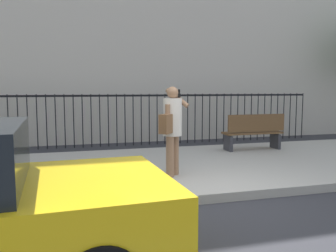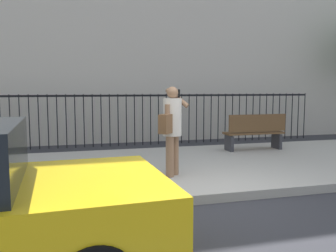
# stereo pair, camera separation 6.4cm
# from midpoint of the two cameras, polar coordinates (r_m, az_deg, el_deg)

# --- Properties ---
(ground_plane) EXTENTS (60.00, 60.00, 0.00)m
(ground_plane) POSITION_cam_midpoint_polar(r_m,az_deg,el_deg) (5.54, 7.23, -12.45)
(ground_plane) COLOR #333338
(sidewalk) EXTENTS (28.00, 4.40, 0.15)m
(sidewalk) POSITION_cam_midpoint_polar(r_m,az_deg,el_deg) (7.52, 0.74, -6.85)
(sidewalk) COLOR #B2ADA3
(sidewalk) RESTS_ON ground
(iron_fence) EXTENTS (12.03, 0.04, 1.60)m
(iron_fence) POSITION_cam_midpoint_polar(r_m,az_deg,el_deg) (10.96, -4.64, 2.18)
(iron_fence) COLOR black
(iron_fence) RESTS_ON ground
(pedestrian_on_phone) EXTENTS (0.67, 0.69, 1.64)m
(pedestrian_on_phone) POSITION_cam_midpoint_polar(r_m,az_deg,el_deg) (6.40, 0.89, 0.22)
(pedestrian_on_phone) COLOR #936B4C
(pedestrian_on_phone) RESTS_ON sidewalk
(street_bench) EXTENTS (1.60, 0.45, 0.95)m
(street_bench) POSITION_cam_midpoint_polar(r_m,az_deg,el_deg) (9.47, 14.14, -0.83)
(street_bench) COLOR brown
(street_bench) RESTS_ON sidewalk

